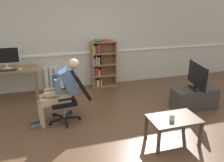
{
  "coord_description": "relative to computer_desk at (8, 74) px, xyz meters",
  "views": [
    {
      "loc": [
        -1.08,
        -3.27,
        2.23
      ],
      "look_at": [
        0.15,
        0.85,
        0.7
      ],
      "focal_mm": 36.35,
      "sensor_mm": 36.0,
      "label": 1
    }
  ],
  "objects": [
    {
      "name": "person_seated",
      "position": [
        1.07,
        -1.38,
        0.01
      ],
      "size": [
        0.98,
        0.41,
        1.23
      ],
      "rotation": [
        0.0,
        0.0,
        -1.48
      ],
      "color": "tan",
      "rests_on": "ground_plane"
    },
    {
      "name": "ground_plane",
      "position": [
        1.95,
        -2.15,
        -0.64
      ],
      "size": [
        18.0,
        18.0,
        0.0
      ],
      "primitive_type": "plane",
      "color": "brown"
    },
    {
      "name": "computer_desk",
      "position": [
        0.0,
        0.0,
        0.0
      ],
      "size": [
        1.25,
        0.6,
        0.76
      ],
      "color": "olive",
      "rests_on": "ground_plane"
    },
    {
      "name": "drinking_glass",
      "position": [
        2.68,
        -2.66,
        -0.14
      ],
      "size": [
        0.08,
        0.08,
        0.1
      ],
      "primitive_type": "cylinder",
      "color": "silver",
      "rests_on": "coffee_table"
    },
    {
      "name": "imac_monitor",
      "position": [
        -0.01,
        0.08,
        0.4
      ],
      "size": [
        0.6,
        0.14,
        0.49
      ],
      "color": "silver",
      "rests_on": "computer_desk"
    },
    {
      "name": "radiator",
      "position": [
        1.14,
        0.39,
        -0.34
      ],
      "size": [
        0.71,
        0.08,
        0.6
      ],
      "color": "white",
      "rests_on": "ground_plane"
    },
    {
      "name": "tv_screen",
      "position": [
        3.87,
        -1.61,
        0.1
      ],
      "size": [
        0.26,
        0.78,
        0.55
      ],
      "rotation": [
        0.0,
        0.0,
        1.37
      ],
      "color": "black",
      "rests_on": "tv_stand"
    },
    {
      "name": "computer_mouse",
      "position": [
        0.29,
        -0.12,
        0.13
      ],
      "size": [
        0.06,
        0.1,
        0.03
      ],
      "primitive_type": "cube",
      "color": "white",
      "rests_on": "computer_desk"
    },
    {
      "name": "tv_stand",
      "position": [
        3.87,
        -1.61,
        -0.42
      ],
      "size": [
        0.98,
        0.42,
        0.45
      ],
      "color": "#3D3833",
      "rests_on": "ground_plane"
    },
    {
      "name": "bookshelf",
      "position": [
        2.29,
        0.29,
        -0.02
      ],
      "size": [
        0.66,
        0.29,
        1.29
      ],
      "color": "olive",
      "rests_on": "ground_plane"
    },
    {
      "name": "keyboard",
      "position": [
        -0.0,
        -0.14,
        0.12
      ],
      "size": [
        0.42,
        0.12,
        0.02
      ],
      "primitive_type": "cube",
      "color": "black",
      "rests_on": "computer_desk"
    },
    {
      "name": "office_chair",
      "position": [
        1.26,
        -1.36,
        -0.12
      ],
      "size": [
        0.83,
        0.62,
        0.96
      ],
      "rotation": [
        0.0,
        0.0,
        -1.48
      ],
      "color": "black",
      "rests_on": "ground_plane"
    },
    {
      "name": "back_wall",
      "position": [
        1.95,
        0.5,
        0.7
      ],
      "size": [
        12.0,
        0.13,
        2.7
      ],
      "color": "beige",
      "rests_on": "ground_plane"
    },
    {
      "name": "coffee_table",
      "position": [
        2.75,
        -2.61,
        -0.25
      ],
      "size": [
        0.81,
        0.51,
        0.45
      ],
      "color": "#4C3D2D",
      "rests_on": "ground_plane"
    }
  ]
}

